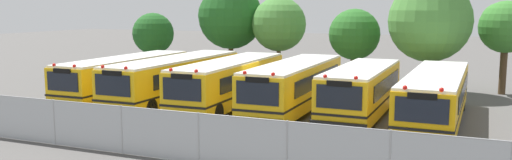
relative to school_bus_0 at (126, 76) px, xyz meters
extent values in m
plane|color=#514F4C|center=(8.87, -0.05, -1.39)|extent=(160.00, 160.00, 0.00)
cube|color=yellow|center=(0.00, 0.03, -0.02)|extent=(2.52, 10.63, 2.03)
cube|color=white|center=(0.00, 0.03, 1.05)|extent=(2.47, 10.41, 0.12)
cube|color=black|center=(0.06, -5.34, -0.86)|extent=(2.45, 0.19, 0.36)
cube|color=black|center=(0.06, -5.29, 0.34)|extent=(1.97, 0.08, 0.97)
cube|color=black|center=(1.22, 0.34, 0.30)|extent=(0.13, 8.27, 0.73)
cube|color=black|center=(-1.22, 0.31, 0.30)|extent=(0.13, 8.27, 0.73)
cube|color=black|center=(0.00, 0.03, -0.43)|extent=(2.54, 10.73, 0.10)
sphere|color=red|center=(0.72, -5.12, 1.15)|extent=(0.18, 0.18, 0.18)
sphere|color=red|center=(-0.60, -5.13, 1.15)|extent=(0.18, 0.18, 0.18)
cube|color=black|center=(0.06, -5.30, 0.89)|extent=(1.08, 0.09, 0.24)
cylinder|color=black|center=(1.10, -3.86, -0.89)|extent=(0.29, 1.00, 1.00)
cylinder|color=black|center=(-1.02, -3.88, -0.89)|extent=(0.29, 1.00, 1.00)
cylinder|color=black|center=(1.02, 3.54, -0.89)|extent=(0.29, 1.00, 1.00)
cylinder|color=black|center=(-1.10, 3.52, -0.89)|extent=(0.29, 1.00, 1.00)
cube|color=yellow|center=(3.50, 0.03, 0.03)|extent=(2.48, 11.39, 2.13)
cube|color=white|center=(3.50, 0.03, 1.15)|extent=(2.43, 11.16, 0.12)
cube|color=black|center=(3.50, -5.74, -0.86)|extent=(2.52, 0.16, 0.36)
cube|color=black|center=(3.50, -5.69, 0.41)|extent=(2.02, 0.06, 1.02)
cube|color=black|center=(4.75, 0.33, 0.37)|extent=(0.05, 8.88, 0.77)
cube|color=black|center=(2.24, 0.33, 0.37)|extent=(0.05, 8.88, 0.77)
cube|color=black|center=(3.50, 0.03, -0.40)|extent=(2.50, 11.51, 0.10)
sphere|color=red|center=(4.18, -5.52, 1.25)|extent=(0.18, 0.18, 0.18)
sphere|color=red|center=(2.82, -5.52, 1.25)|extent=(0.18, 0.18, 0.18)
cube|color=black|center=(3.50, -5.70, 0.99)|extent=(1.11, 0.08, 0.24)
cylinder|color=black|center=(4.59, -4.27, -0.89)|extent=(0.28, 1.00, 1.00)
cylinder|color=black|center=(2.41, -4.27, -0.89)|extent=(0.28, 1.00, 1.00)
cylinder|color=black|center=(4.59, 3.92, -0.89)|extent=(0.28, 1.00, 1.00)
cylinder|color=black|center=(2.40, 3.92, -0.89)|extent=(0.28, 1.00, 1.00)
cube|color=yellow|center=(7.03, -0.10, 0.03)|extent=(2.69, 10.77, 2.14)
cube|color=white|center=(7.03, -0.10, 1.16)|extent=(2.64, 10.55, 0.12)
cube|color=black|center=(7.19, -5.51, -0.86)|extent=(2.43, 0.23, 0.36)
cube|color=black|center=(7.19, -5.46, 0.42)|extent=(1.95, 0.12, 1.03)
cube|color=black|center=(8.23, 0.24, 0.37)|extent=(0.28, 8.34, 0.77)
cube|color=black|center=(5.82, 0.17, 0.37)|extent=(0.28, 8.34, 0.77)
cube|color=black|center=(7.03, -0.10, -0.39)|extent=(2.72, 10.87, 0.10)
sphere|color=red|center=(7.84, -5.28, 1.26)|extent=(0.18, 0.18, 0.18)
sphere|color=red|center=(6.53, -5.31, 1.26)|extent=(0.18, 0.18, 0.18)
cube|color=black|center=(7.19, -5.47, 1.00)|extent=(1.07, 0.11, 0.24)
cylinder|color=black|center=(8.20, -4.01, -0.89)|extent=(0.31, 1.01, 1.00)
cylinder|color=black|center=(6.10, -4.08, -0.89)|extent=(0.31, 1.01, 1.00)
cylinder|color=black|center=(7.98, 3.48, -0.89)|extent=(0.31, 1.01, 1.00)
cylinder|color=black|center=(5.88, 3.42, -0.89)|extent=(0.31, 1.01, 1.00)
cube|color=yellow|center=(10.68, 0.14, 0.03)|extent=(2.55, 10.52, 2.13)
cube|color=white|center=(10.68, 0.14, 1.16)|extent=(2.50, 10.31, 0.12)
cube|color=black|center=(10.75, -5.17, -0.86)|extent=(2.46, 0.19, 0.36)
cube|color=black|center=(10.75, -5.12, 0.42)|extent=(1.97, 0.09, 1.02)
cube|color=black|center=(11.90, 0.46, 0.37)|extent=(0.15, 8.18, 0.77)
cube|color=black|center=(9.45, 0.42, 0.37)|extent=(0.15, 8.18, 0.77)
cube|color=black|center=(10.68, 0.14, -0.40)|extent=(2.58, 10.62, 0.10)
sphere|color=red|center=(11.41, -4.94, 1.26)|extent=(0.18, 0.18, 0.18)
sphere|color=red|center=(10.09, -4.96, 1.26)|extent=(0.18, 0.18, 0.18)
cube|color=black|center=(10.75, -5.13, 1.00)|extent=(1.08, 0.10, 0.24)
cylinder|color=black|center=(11.80, -3.69, -0.89)|extent=(0.29, 1.00, 1.00)
cylinder|color=black|center=(9.67, -3.72, -0.89)|extent=(0.29, 1.00, 1.00)
cylinder|color=black|center=(11.69, 3.60, -0.89)|extent=(0.29, 1.00, 1.00)
cylinder|color=black|center=(9.57, 3.57, -0.89)|extent=(0.29, 1.00, 1.00)
cube|color=yellow|center=(14.21, 0.04, 0.00)|extent=(2.41, 9.09, 2.08)
cube|color=white|center=(14.21, 0.04, 1.11)|extent=(2.36, 8.91, 0.12)
cube|color=black|center=(14.20, -4.57, -0.86)|extent=(2.42, 0.17, 0.36)
cube|color=black|center=(14.20, -4.52, 0.38)|extent=(1.95, 0.07, 1.00)
cube|color=black|center=(15.42, 0.34, 0.34)|extent=(0.06, 7.08, 0.75)
cube|color=black|center=(13.00, 0.35, 0.34)|extent=(0.06, 7.08, 0.75)
cube|color=black|center=(14.21, 0.04, -0.41)|extent=(2.43, 9.18, 0.10)
sphere|color=red|center=(14.85, -4.35, 1.21)|extent=(0.18, 0.18, 0.18)
sphere|color=red|center=(13.54, -4.34, 1.21)|extent=(0.18, 0.18, 0.18)
cube|color=black|center=(14.20, -4.53, 0.95)|extent=(1.07, 0.08, 0.24)
cylinder|color=black|center=(15.25, -3.10, -0.89)|extent=(0.28, 1.00, 1.00)
cylinder|color=black|center=(13.15, -3.09, -0.89)|extent=(0.28, 1.00, 1.00)
cylinder|color=black|center=(15.27, 2.78, -0.89)|extent=(0.28, 1.00, 1.00)
cylinder|color=black|center=(13.17, 2.79, -0.89)|extent=(0.28, 1.00, 1.00)
cube|color=#EAA80C|center=(17.71, 0.06, -0.05)|extent=(2.56, 11.51, 1.98)
cube|color=white|center=(17.71, 0.06, 1.00)|extent=(2.51, 11.28, 0.12)
cube|color=black|center=(17.62, -5.74, -0.86)|extent=(2.42, 0.20, 0.36)
cube|color=black|center=(17.62, -5.69, 0.31)|extent=(1.95, 0.09, 0.95)
cube|color=black|center=(18.92, 0.34, 0.27)|extent=(0.19, 8.95, 0.71)
cube|color=black|center=(16.51, 0.38, 0.27)|extent=(0.19, 8.95, 0.71)
cube|color=black|center=(17.71, 0.06, -0.44)|extent=(2.58, 11.63, 0.10)
sphere|color=red|center=(18.27, -5.53, 1.10)|extent=(0.18, 0.18, 0.18)
sphere|color=red|center=(16.97, -5.51, 1.10)|extent=(0.18, 0.18, 0.18)
cube|color=black|center=(17.62, -5.70, 0.84)|extent=(1.07, 0.10, 0.24)
cylinder|color=black|center=(18.69, -4.29, -0.89)|extent=(0.30, 1.00, 1.00)
cylinder|color=black|center=(16.60, -4.26, -0.89)|extent=(0.30, 1.00, 1.00)
cylinder|color=black|center=(18.82, 3.98, -0.89)|extent=(0.30, 1.00, 1.00)
cylinder|color=black|center=(16.73, 4.02, -0.89)|extent=(0.30, 1.00, 1.00)
cylinder|color=#4C3823|center=(-4.73, 9.92, -0.32)|extent=(0.28, 0.28, 2.13)
sphere|color=#1E561E|center=(-4.73, 9.92, 1.99)|extent=(3.32, 3.32, 3.32)
sphere|color=#1E561E|center=(-4.26, 10.31, 2.35)|extent=(1.90, 1.90, 1.90)
cylinder|color=#4C3823|center=(1.79, 10.84, 0.05)|extent=(0.38, 0.38, 2.88)
sphere|color=#1E561E|center=(1.79, 10.84, 3.36)|extent=(4.97, 4.97, 4.97)
sphere|color=#1E561E|center=(1.24, 10.59, 3.47)|extent=(3.81, 3.81, 3.81)
cylinder|color=#4C3823|center=(5.77, 10.80, -0.03)|extent=(0.32, 0.32, 2.72)
sphere|color=#478438|center=(5.77, 10.80, 2.84)|extent=(4.03, 4.03, 4.03)
sphere|color=#478438|center=(5.12, 11.02, 3.15)|extent=(2.91, 2.91, 2.91)
cylinder|color=#4C3823|center=(11.58, 10.10, -0.23)|extent=(0.44, 0.44, 2.31)
sphere|color=#286623|center=(11.58, 10.10, 2.24)|extent=(3.51, 3.51, 3.51)
sphere|color=#286623|center=(11.51, 10.04, 2.28)|extent=(2.51, 2.51, 2.51)
cylinder|color=#4C3823|center=(16.57, 8.97, -0.04)|extent=(0.33, 0.33, 2.69)
sphere|color=#478438|center=(16.57, 8.97, 3.24)|extent=(5.17, 5.17, 5.17)
sphere|color=#478438|center=(16.38, 9.06, 3.48)|extent=(3.48, 3.48, 3.48)
cylinder|color=#4C3823|center=(20.99, 10.61, 0.13)|extent=(0.43, 0.43, 3.03)
sphere|color=#387A2D|center=(20.99, 10.61, 2.87)|extent=(3.27, 3.27, 3.27)
sphere|color=#387A2D|center=(20.65, 11.00, 3.22)|extent=(2.37, 2.37, 2.37)
cylinder|color=#9EA0A3|center=(4.01, -9.99, -0.46)|extent=(0.07, 0.07, 1.86)
cylinder|color=#9EA0A3|center=(7.29, -9.99, -0.46)|extent=(0.07, 0.07, 1.86)
cylinder|color=#9EA0A3|center=(10.58, -9.99, -0.46)|extent=(0.07, 0.07, 1.86)
cylinder|color=#9EA0A3|center=(13.87, -9.99, -0.46)|extent=(0.07, 0.07, 1.86)
cylinder|color=#9EA0A3|center=(17.15, -9.99, -0.46)|extent=(0.07, 0.07, 1.86)
cube|color=#ADB2B7|center=(8.94, -9.99, -0.46)|extent=(23.00, 0.02, 1.82)
cylinder|color=#9EA0A3|center=(8.94, -9.99, 0.44)|extent=(23.00, 0.04, 0.04)
cone|color=#EA5914|center=(14.41, -9.05, -1.06)|extent=(0.50, 0.50, 0.66)
camera|label=1|loc=(19.38, -25.56, 4.12)|focal=36.56mm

